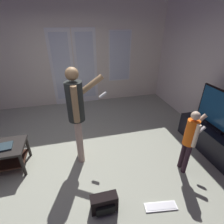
{
  "coord_description": "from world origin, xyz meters",
  "views": [
    {
      "loc": [
        0.19,
        -2.33,
        2.22
      ],
      "look_at": [
        0.75,
        -0.09,
        0.96
      ],
      "focal_mm": 26.83,
      "sensor_mm": 36.0,
      "label": 1
    }
  ],
  "objects": [
    {
      "name": "ground_plane",
      "position": [
        0.0,
        0.0,
        -0.01
      ],
      "size": [
        6.03,
        5.17,
        0.02
      ],
      "primitive_type": "cube",
      "color": "#969A88"
    },
    {
      "name": "tv_stand",
      "position": [
        2.66,
        -0.3,
        0.23
      ],
      "size": [
        0.48,
        1.36,
        0.46
      ],
      "color": "black",
      "rests_on": "ground_plane"
    },
    {
      "name": "person_child",
      "position": [
        1.84,
        -0.63,
        0.67
      ],
      "size": [
        0.43,
        0.3,
        1.11
      ],
      "color": "#2D1B25",
      "rests_on": "ground_plane"
    },
    {
      "name": "wall_back_with_doors",
      "position": [
        0.06,
        2.55,
        1.36
      ],
      "size": [
        6.03,
        0.09,
        2.8
      ],
      "color": "silver",
      "rests_on": "ground_plane"
    },
    {
      "name": "flat_screen_tv",
      "position": [
        2.66,
        -0.3,
        0.83
      ],
      "size": [
        0.08,
        0.98,
        0.73
      ],
      "color": "black",
      "rests_on": "tv_stand"
    },
    {
      "name": "backpack",
      "position": [
        0.42,
        -1.0,
        0.12
      ],
      "size": [
        0.35,
        0.18,
        0.25
      ],
      "color": "black",
      "rests_on": "ground_plane"
    },
    {
      "name": "person_adult",
      "position": [
        0.21,
        0.06,
        1.0
      ],
      "size": [
        0.67,
        0.45,
        1.66
      ],
      "color": "tan",
      "rests_on": "ground_plane"
    },
    {
      "name": "loose_keyboard",
      "position": [
        1.16,
        -1.16,
        0.01
      ],
      "size": [
        0.45,
        0.19,
        0.02
      ],
      "color": "white",
      "rests_on": "ground_plane"
    },
    {
      "name": "laptop_closed",
      "position": [
        -1.01,
        0.08,
        0.47
      ],
      "size": [
        0.32,
        0.24,
        0.03
      ],
      "primitive_type": "cube",
      "rotation": [
        0.0,
        0.0,
        0.11
      ],
      "color": "#2A3A41",
      "rests_on": "coffee_table"
    }
  ]
}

